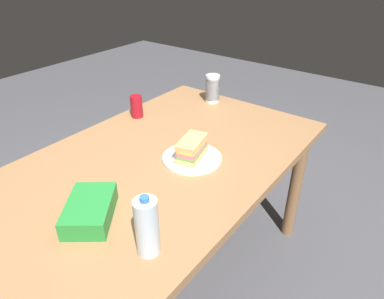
# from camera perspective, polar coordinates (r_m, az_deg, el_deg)

# --- Properties ---
(ground_plane) EXTENTS (8.00, 8.00, 0.00)m
(ground_plane) POSITION_cam_1_polar(r_m,az_deg,el_deg) (2.04, -5.16, -20.53)
(ground_plane) COLOR #4C4C51
(dining_table) EXTENTS (1.68, 0.99, 0.77)m
(dining_table) POSITION_cam_1_polar(r_m,az_deg,el_deg) (1.57, -6.32, -4.72)
(dining_table) COLOR #9E7047
(dining_table) RESTS_ON ground_plane
(paper_plate) EXTENTS (0.26, 0.26, 0.01)m
(paper_plate) POSITION_cam_1_polar(r_m,az_deg,el_deg) (1.52, 0.00, -1.42)
(paper_plate) COLOR white
(paper_plate) RESTS_ON dining_table
(sandwich) EXTENTS (0.20, 0.14, 0.08)m
(sandwich) POSITION_cam_1_polar(r_m,az_deg,el_deg) (1.50, -0.01, 0.17)
(sandwich) COLOR #DBB26B
(sandwich) RESTS_ON paper_plate
(soda_can_red) EXTENTS (0.07, 0.07, 0.12)m
(soda_can_red) POSITION_cam_1_polar(r_m,az_deg,el_deg) (1.92, -9.24, 7.11)
(soda_can_red) COLOR maroon
(soda_can_red) RESTS_ON dining_table
(chip_bag) EXTENTS (0.27, 0.26, 0.07)m
(chip_bag) POSITION_cam_1_polar(r_m,az_deg,el_deg) (1.25, -16.71, -9.65)
(chip_bag) COLOR #268C38
(chip_bag) RESTS_ON dining_table
(water_bottle_tall) EXTENTS (0.07, 0.07, 0.21)m
(water_bottle_tall) POSITION_cam_1_polar(r_m,az_deg,el_deg) (1.05, -7.53, -12.67)
(water_bottle_tall) COLOR silver
(water_bottle_tall) RESTS_ON dining_table
(plastic_cup_stack) EXTENTS (0.08, 0.08, 0.17)m
(plastic_cup_stack) POSITION_cam_1_polar(r_m,az_deg,el_deg) (2.09, 3.45, 10.13)
(plastic_cup_stack) COLOR silver
(plastic_cup_stack) RESTS_ON dining_table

